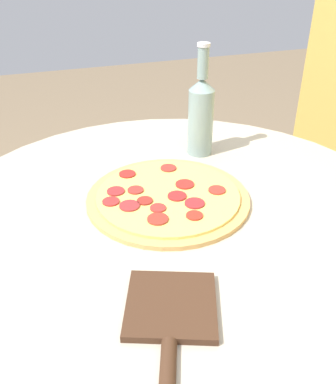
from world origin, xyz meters
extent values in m
cylinder|color=#B2A893|center=(0.00, 0.00, 0.38)|extent=(0.09, 0.09, 0.72)
cylinder|color=#B2A893|center=(0.00, 0.00, 0.76)|extent=(1.02, 1.02, 0.02)
cylinder|color=tan|center=(-0.05, 0.00, 0.77)|extent=(0.35, 0.35, 0.01)
cylinder|color=#EACC60|center=(-0.05, 0.00, 0.78)|extent=(0.31, 0.31, 0.01)
cylinder|color=maroon|center=(-0.03, -0.06, 0.79)|extent=(0.03, 0.03, 0.00)
cylinder|color=#A92F24|center=(-0.03, 0.10, 0.79)|extent=(0.04, 0.04, 0.00)
cylinder|color=maroon|center=(0.04, -0.05, 0.79)|extent=(0.04, 0.04, 0.00)
cylinder|color=#A52927|center=(-0.05, -0.12, 0.79)|extent=(0.04, 0.04, 0.00)
cylinder|color=#A4241E|center=(-0.16, -0.06, 0.79)|extent=(0.04, 0.04, 0.00)
cylinder|color=#A82C27|center=(0.00, -0.04, 0.79)|extent=(0.03, 0.03, 0.00)
cylinder|color=maroon|center=(-0.15, 0.04, 0.79)|extent=(0.04, 0.04, 0.00)
cylinder|color=maroon|center=(-0.03, 0.01, 0.79)|extent=(0.04, 0.04, 0.00)
cylinder|color=maroon|center=(-0.09, -0.10, 0.79)|extent=(0.04, 0.04, 0.00)
cylinder|color=maroon|center=(-0.07, 0.05, 0.79)|extent=(0.04, 0.04, 0.00)
cylinder|color=maroon|center=(-0.03, -0.09, 0.79)|extent=(0.04, 0.04, 0.00)
cylinder|color=maroon|center=(-0.08, -0.06, 0.79)|extent=(0.03, 0.03, 0.00)
cylinder|color=maroon|center=(0.01, 0.04, 0.79)|extent=(0.04, 0.04, 0.00)
cylinder|color=#A62B1D|center=(0.05, 0.02, 0.79)|extent=(0.03, 0.03, 0.00)
cylinder|color=gray|center=(-0.24, 0.15, 0.85)|extent=(0.06, 0.06, 0.17)
cone|color=gray|center=(-0.24, 0.15, 0.95)|extent=(0.06, 0.06, 0.03)
cylinder|color=gray|center=(-0.24, 0.15, 1.00)|extent=(0.03, 0.03, 0.07)
cylinder|color=silver|center=(-0.24, 0.15, 1.04)|extent=(0.03, 0.03, 0.01)
cube|color=#422819|center=(0.24, -0.09, 0.77)|extent=(0.18, 0.18, 0.01)
camera|label=1|loc=(0.68, -0.25, 1.26)|focal=40.00mm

